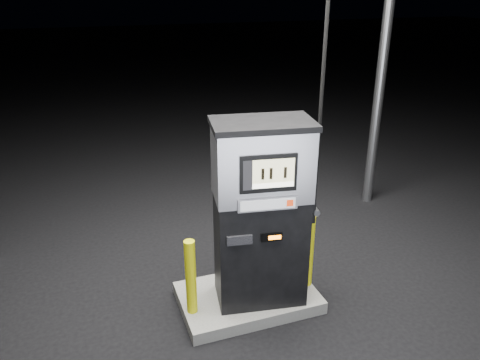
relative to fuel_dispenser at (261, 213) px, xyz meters
name	(u,v)px	position (x,y,z in m)	size (l,w,h in m)	color
ground	(248,303)	(-0.11, 0.10, -1.24)	(80.00, 80.00, 0.00)	black
pump_island	(248,297)	(-0.11, 0.10, -1.17)	(1.60, 1.00, 0.15)	#62635E
fuel_dispenser	(261,213)	(0.00, 0.00, 0.00)	(1.22, 0.79, 4.41)	black
bollard_left	(191,277)	(-0.82, 0.00, -0.64)	(0.12, 0.12, 0.90)	yellow
bollard_right	(308,251)	(0.63, 0.03, -0.63)	(0.12, 0.12, 0.92)	yellow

